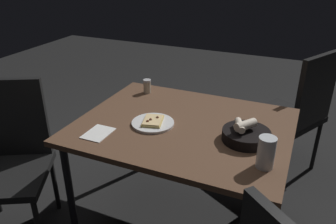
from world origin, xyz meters
name	(u,v)px	position (x,y,z in m)	size (l,w,h in m)	color
ground	(181,222)	(0.00, 0.00, 0.00)	(8.00, 8.00, 0.00)	black
dining_table	(183,133)	(0.00, 0.00, 0.64)	(0.90, 1.13, 0.70)	brown
pizza_plate	(153,123)	(-0.07, 0.15, 0.71)	(0.23, 0.23, 0.04)	silver
bread_basket	(246,134)	(-0.04, -0.34, 0.73)	(0.24, 0.24, 0.11)	black
beer_glass	(266,154)	(-0.23, -0.47, 0.76)	(0.08, 0.08, 0.14)	silver
pepper_shaker	(147,87)	(0.32, 0.38, 0.74)	(0.05, 0.05, 0.09)	#BFB299
napkin	(98,133)	(-0.28, 0.36, 0.70)	(0.16, 0.12, 0.00)	white
chair_near	(297,109)	(0.83, -0.55, 0.54)	(0.60, 0.60, 0.96)	black
chair_far	(9,153)	(-0.39, 0.92, 0.51)	(0.60, 0.60, 0.91)	black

